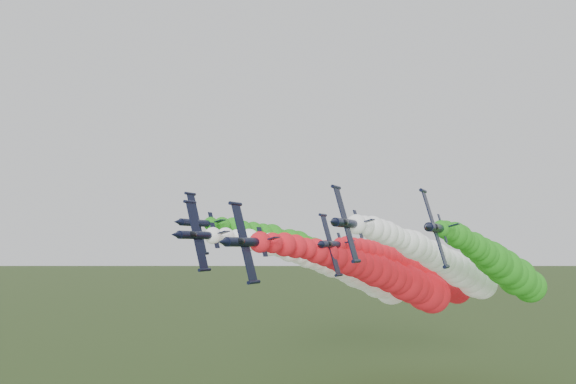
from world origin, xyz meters
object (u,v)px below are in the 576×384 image
object	(u,v)px
jet_outer_left	(342,262)
jet_trail	(430,276)
jet_outer_right	(508,270)
jet_inner_right	(454,268)
jet_lead	(398,281)
jet_inner_left	(357,273)

from	to	relation	value
jet_outer_left	jet_trail	size ratio (longest dim) A/B	1.00
jet_outer_right	jet_inner_right	bearing A→B (deg)	-164.96
jet_lead	jet_outer_right	xyz separation A→B (m)	(22.22, 11.43, 2.24)
jet_trail	jet_inner_right	bearing A→B (deg)	-62.49
jet_inner_left	jet_lead	bearing A→B (deg)	-30.94
jet_inner_right	jet_outer_left	world-z (taller)	jet_outer_left
jet_outer_left	jet_trail	distance (m)	23.39
jet_inner_right	jet_trail	bearing A→B (deg)	117.51
jet_inner_left	jet_inner_right	xyz separation A→B (m)	(22.97, 1.14, 1.76)
jet_lead	jet_inner_right	world-z (taller)	jet_inner_right
jet_outer_left	jet_trail	bearing A→B (deg)	26.16
jet_inner_left	jet_outer_left	size ratio (longest dim) A/B	1.00
jet_outer_right	jet_trail	xyz separation A→B (m)	(-20.16, 13.92, -2.37)
jet_lead	jet_trail	size ratio (longest dim) A/B	1.00
jet_inner_left	jet_outer_left	bearing A→B (deg)	129.78
jet_inner_left	jet_inner_right	size ratio (longest dim) A/B	1.01
jet_lead	jet_inner_right	size ratio (longest dim) A/B	1.01
jet_lead	jet_outer_left	bearing A→B (deg)	140.92
jet_outer_right	jet_trail	distance (m)	24.62
jet_inner_right	jet_outer_left	size ratio (longest dim) A/B	1.00
jet_inner_left	jet_outer_left	distance (m)	10.63
jet_inner_right	jet_trail	size ratio (longest dim) A/B	1.00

